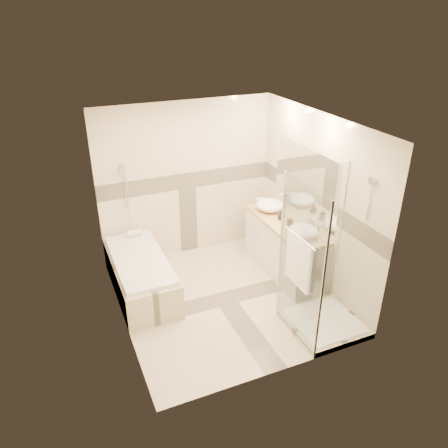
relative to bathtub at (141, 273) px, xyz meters
name	(u,v)px	position (x,y,z in m)	size (l,w,h in m)	color
room	(228,218)	(1.08, -0.64, 0.95)	(2.82, 3.02, 2.52)	#C1B49A
bathtub	(141,273)	(0.00, 0.00, 0.00)	(0.75, 1.70, 0.56)	beige
vanity	(285,247)	(2.15, -0.35, 0.12)	(0.58, 1.62, 0.85)	silver
shower_enclosure	(316,293)	(1.86, -1.62, 0.20)	(0.96, 0.93, 2.04)	beige
vessel_sink_near	(270,205)	(2.13, 0.12, 0.63)	(0.43, 0.43, 0.17)	white
vessel_sink_far	(303,231)	(2.13, -0.82, 0.63)	(0.42, 0.42, 0.17)	white
faucet_near	(282,199)	(2.35, 0.12, 0.69)	(0.11, 0.03, 0.26)	silver
faucet_far	(316,224)	(2.35, -0.82, 0.70)	(0.11, 0.03, 0.26)	silver
amenity_bottle_a	(290,221)	(2.13, -0.48, 0.62)	(0.07, 0.07, 0.16)	black
amenity_bottle_b	(281,215)	(2.13, -0.23, 0.61)	(0.11, 0.11, 0.14)	black
folded_towels	(263,202)	(2.13, 0.37, 0.58)	(0.14, 0.23, 0.07)	white
rolled_towel	(134,233)	(0.09, 0.67, 0.30)	(0.10, 0.10, 0.22)	white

